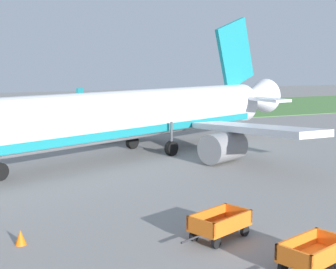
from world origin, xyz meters
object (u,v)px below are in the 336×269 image
at_px(airplane, 137,115).
at_px(baggage_cart_third_in_row, 313,254).
at_px(traffic_cone_near_plane, 20,237).
at_px(baggage_cart_fourth_in_row, 220,224).

height_order(airplane, baggage_cart_third_in_row, airplane).
bearing_deg(traffic_cone_near_plane, baggage_cart_third_in_row, -36.97).
bearing_deg(baggage_cart_fourth_in_row, airplane, 79.34).
relative_size(baggage_cart_third_in_row, traffic_cone_near_plane, 6.10).
xyz_separation_m(baggage_cart_third_in_row, baggage_cart_fourth_in_row, (-1.34, 3.98, 0.00)).
bearing_deg(traffic_cone_near_plane, airplane, 55.43).
bearing_deg(airplane, baggage_cart_fourth_in_row, -100.66).
bearing_deg(airplane, baggage_cart_third_in_row, -95.42).
xyz_separation_m(airplane, baggage_cart_fourth_in_row, (-3.47, -18.43, -2.45)).
relative_size(airplane, baggage_cart_fourth_in_row, 10.06).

